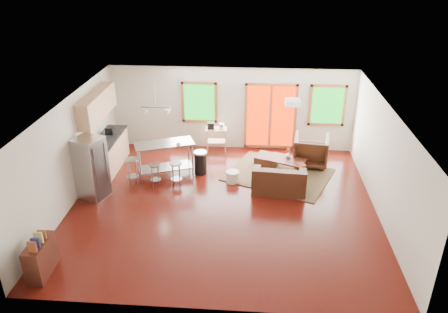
# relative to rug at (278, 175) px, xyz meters

# --- Properties ---
(floor) EXTENTS (7.50, 7.00, 0.02)m
(floor) POSITION_rel_rug_xyz_m (-1.44, -1.70, -0.02)
(floor) COLOR #350906
(floor) RESTS_ON ground
(ceiling) EXTENTS (7.50, 7.00, 0.02)m
(ceiling) POSITION_rel_rug_xyz_m (-1.44, -1.70, 2.60)
(ceiling) COLOR silver
(ceiling) RESTS_ON ground
(back_wall) EXTENTS (7.50, 0.02, 2.60)m
(back_wall) POSITION_rel_rug_xyz_m (-1.44, 1.81, 1.29)
(back_wall) COLOR beige
(back_wall) RESTS_ON ground
(left_wall) EXTENTS (0.02, 7.00, 2.60)m
(left_wall) POSITION_rel_rug_xyz_m (-5.20, -1.70, 1.29)
(left_wall) COLOR beige
(left_wall) RESTS_ON ground
(right_wall) EXTENTS (0.02, 7.00, 2.60)m
(right_wall) POSITION_rel_rug_xyz_m (2.32, -1.70, 1.29)
(right_wall) COLOR beige
(right_wall) RESTS_ON ground
(front_wall) EXTENTS (7.50, 0.02, 2.60)m
(front_wall) POSITION_rel_rug_xyz_m (-1.44, -5.21, 1.29)
(front_wall) COLOR beige
(front_wall) RESTS_ON ground
(window_left) EXTENTS (1.10, 0.05, 1.30)m
(window_left) POSITION_rel_rug_xyz_m (-2.44, 1.76, 1.49)
(window_left) COLOR #0D6313
(window_left) RESTS_ON back_wall
(french_doors) EXTENTS (1.60, 0.05, 2.10)m
(french_doors) POSITION_rel_rug_xyz_m (-0.24, 1.76, 1.09)
(french_doors) COLOR red
(french_doors) RESTS_ON back_wall
(window_right) EXTENTS (1.10, 0.05, 1.30)m
(window_right) POSITION_rel_rug_xyz_m (1.46, 1.76, 1.49)
(window_right) COLOR #0D6313
(window_right) RESTS_ON back_wall
(rug) EXTENTS (3.34, 3.00, 0.03)m
(rug) POSITION_rel_rug_xyz_m (0.00, 0.00, 0.00)
(rug) COLOR #3C5132
(rug) RESTS_ON floor
(loveseat) EXTENTS (1.44, 0.89, 0.74)m
(loveseat) POSITION_rel_rug_xyz_m (-0.03, -0.93, 0.28)
(loveseat) COLOR black
(loveseat) RESTS_ON floor
(coffee_table) EXTENTS (1.18, 0.97, 0.41)m
(coffee_table) POSITION_rel_rug_xyz_m (0.23, 0.19, 0.34)
(coffee_table) COLOR #35140D
(coffee_table) RESTS_ON floor
(armchair) EXTENTS (1.08, 1.03, 0.99)m
(armchair) POSITION_rel_rug_xyz_m (0.95, 0.76, 0.48)
(armchair) COLOR black
(armchair) RESTS_ON floor
(ottoman) EXTENTS (0.73, 0.73, 0.38)m
(ottoman) POSITION_rel_rug_xyz_m (-0.34, 0.46, 0.18)
(ottoman) COLOR black
(ottoman) RESTS_ON floor
(pouf) EXTENTS (0.47, 0.47, 0.32)m
(pouf) POSITION_rel_rug_xyz_m (-1.27, -0.49, 0.14)
(pouf) COLOR silver
(pouf) RESTS_ON floor
(vase) EXTENTS (0.17, 0.18, 0.29)m
(vase) POSITION_rel_rug_xyz_m (0.27, 0.31, 0.49)
(vase) COLOR silver
(vase) RESTS_ON coffee_table
(book) EXTENTS (0.19, 0.09, 0.26)m
(book) POSITION_rel_rug_xyz_m (0.52, -0.15, 0.52)
(book) COLOR brown
(book) RESTS_ON coffee_table
(cabinets) EXTENTS (0.64, 2.24, 2.30)m
(cabinets) POSITION_rel_rug_xyz_m (-4.92, 0.00, 0.91)
(cabinets) COLOR tan
(cabinets) RESTS_ON floor
(refrigerator) EXTENTS (0.84, 0.83, 1.62)m
(refrigerator) POSITION_rel_rug_xyz_m (-4.78, -1.51, 0.80)
(refrigerator) COLOR #B7BABC
(refrigerator) RESTS_ON floor
(island) EXTENTS (1.71, 1.16, 1.00)m
(island) POSITION_rel_rug_xyz_m (-3.16, -0.27, 0.68)
(island) COLOR #B7BABC
(island) RESTS_ON floor
(cup) EXTENTS (0.12, 0.09, 0.12)m
(cup) POSITION_rel_rug_xyz_m (-2.75, -0.35, 1.00)
(cup) COLOR silver
(cup) RESTS_ON island
(bar_stool_a) EXTENTS (0.45, 0.45, 0.74)m
(bar_stool_a) POSITION_rel_rug_xyz_m (-3.95, -0.79, 0.54)
(bar_stool_a) COLOR #B7BABC
(bar_stool_a) RESTS_ON floor
(bar_stool_b) EXTENTS (0.39, 0.39, 0.65)m
(bar_stool_b) POSITION_rel_rug_xyz_m (-3.32, -0.87, 0.47)
(bar_stool_b) COLOR #B7BABC
(bar_stool_b) RESTS_ON floor
(bar_stool_c) EXTENTS (0.35, 0.35, 0.69)m
(bar_stool_c) POSITION_rel_rug_xyz_m (-2.76, -0.82, 0.50)
(bar_stool_c) COLOR #B7BABC
(bar_stool_c) RESTS_ON floor
(trash_can) EXTENTS (0.45, 0.45, 0.67)m
(trash_can) POSITION_rel_rug_xyz_m (-2.20, -0.05, 0.32)
(trash_can) COLOR black
(trash_can) RESTS_ON floor
(kitchen_cart) EXTENTS (0.68, 0.47, 0.99)m
(kitchen_cart) POSITION_rel_rug_xyz_m (-1.91, 1.40, 0.67)
(kitchen_cart) COLOR tan
(kitchen_cart) RESTS_ON floor
(bookshelf) EXTENTS (0.34, 0.83, 0.97)m
(bookshelf) POSITION_rel_rug_xyz_m (-4.79, -4.48, 0.37)
(bookshelf) COLOR #35140D
(bookshelf) RESTS_ON floor
(ceiling_flush) EXTENTS (0.35, 0.35, 0.12)m
(ceiling_flush) POSITION_rel_rug_xyz_m (0.16, -1.10, 2.52)
(ceiling_flush) COLOR white
(ceiling_flush) RESTS_ON ceiling
(pendant_light) EXTENTS (0.80, 0.18, 0.79)m
(pendant_light) POSITION_rel_rug_xyz_m (-3.34, -0.20, 1.88)
(pendant_light) COLOR gray
(pendant_light) RESTS_ON ceiling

